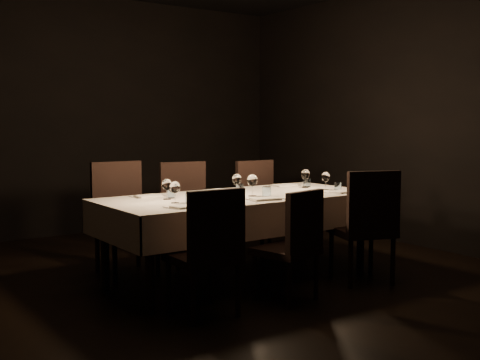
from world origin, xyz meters
TOP-DOWN VIEW (x-y plane):
  - room at (0.00, 0.00)m, footprint 5.01×6.01m
  - dining_table at (0.00, 0.00)m, footprint 2.52×1.12m
  - chair_near_left at (-0.82, -0.77)m, footprint 0.47×0.47m
  - place_setting_near_left at (-0.73, -0.22)m, footprint 0.34×0.40m
  - chair_near_center at (-0.07, -0.84)m, footprint 0.51×0.51m
  - place_setting_near_center at (0.06, -0.22)m, footprint 0.37×0.42m
  - chair_near_right at (0.80, -0.78)m, footprint 0.62×0.62m
  - place_setting_near_right at (0.94, -0.22)m, footprint 0.33×0.40m
  - chair_far_left at (-0.77, 0.82)m, footprint 0.51×0.51m
  - place_setting_far_left at (-0.67, 0.22)m, footprint 0.32×0.40m
  - chair_far_center at (-0.04, 0.86)m, footprint 0.57×0.57m
  - place_setting_far_center at (0.05, 0.22)m, footprint 0.35×0.41m
  - chair_far_right at (0.83, 0.76)m, footprint 0.49×0.49m
  - place_setting_far_right at (0.89, 0.22)m, footprint 0.34×0.41m

SIDE VIEW (x-z plane):
  - chair_near_center at x=-0.07m, z-range 0.05..0.94m
  - chair_near_left at x=-0.82m, z-range 0.05..1.00m
  - chair_far_right at x=0.83m, z-range 0.05..1.04m
  - chair_near_right at x=0.80m, z-range 0.05..1.05m
  - chair_far_center at x=-0.04m, z-range 0.05..1.06m
  - chair_far_left at x=-0.77m, z-range 0.05..1.09m
  - dining_table at x=0.00m, z-range 0.31..1.07m
  - place_setting_near_right at x=0.94m, z-range 0.74..0.92m
  - place_setting_far_left at x=-0.67m, z-range 0.74..0.92m
  - place_setting_near_left at x=-0.73m, z-range 0.74..0.92m
  - place_setting_far_center at x=0.05m, z-range 0.74..0.93m
  - place_setting_far_right at x=0.89m, z-range 0.74..0.93m
  - place_setting_near_center at x=0.06m, z-range 0.74..0.94m
  - room at x=0.00m, z-range -0.01..3.01m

